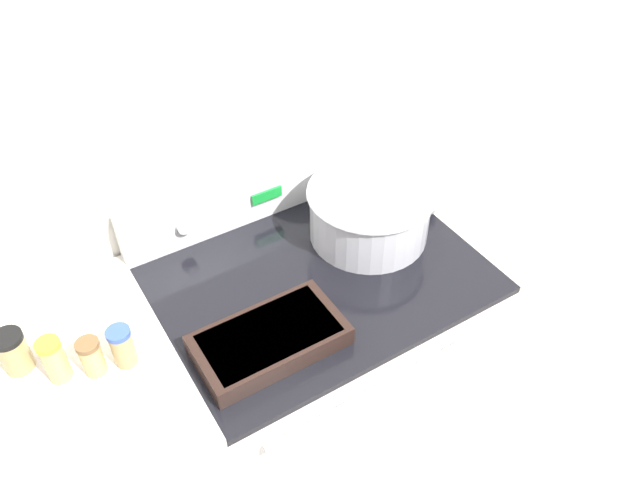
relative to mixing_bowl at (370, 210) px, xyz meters
The scene contains 11 objects.
kitchen_wall 0.43m from the mixing_bowl, 123.64° to the left, with size 8.00×0.05×2.50m.
stove_range 0.59m from the mixing_bowl, 165.02° to the right, with size 0.81×0.66×0.94m.
control_panel 0.31m from the mixing_bowl, 129.84° to the left, with size 0.81×0.07×0.14m.
side_counter 1.01m from the mixing_bowl, behind, with size 0.48×0.63×0.95m.
mixing_bowl is the anchor object (origin of this frame).
casserole_dish 0.47m from the mixing_bowl, 154.06° to the right, with size 0.34×0.19×0.05m.
ladle 0.20m from the mixing_bowl, ahead, with size 0.06×0.28×0.06m.
spice_jar_blue_cap 0.71m from the mixing_bowl, behind, with size 0.05×0.05×0.10m.
spice_jar_brown_cap 0.78m from the mixing_bowl, behind, with size 0.05×0.05×0.09m.
spice_jar_yellow_cap 0.84m from the mixing_bowl, behind, with size 0.05×0.05×0.11m.
spice_jar_black_cap 0.91m from the mixing_bowl, behind, with size 0.07×0.07×0.10m.
Camera 1 is at (-0.59, -0.65, 2.07)m, focal length 35.00 mm.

